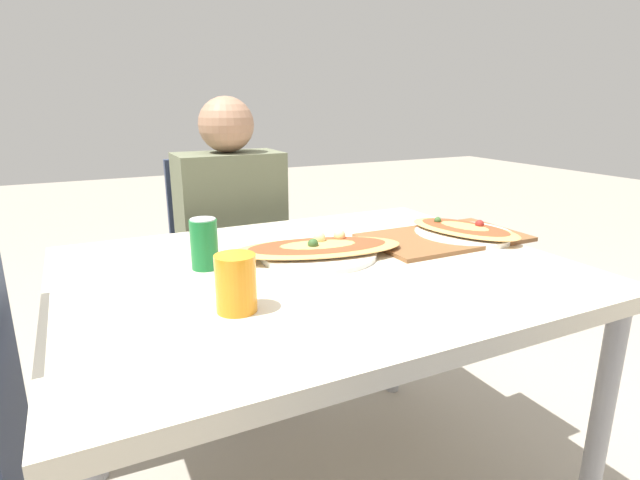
{
  "coord_description": "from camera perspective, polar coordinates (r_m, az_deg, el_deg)",
  "views": [
    {
      "loc": [
        -0.52,
        -1.06,
        1.15
      ],
      "look_at": [
        0.02,
        0.02,
        0.81
      ],
      "focal_mm": 28.0,
      "sensor_mm": 36.0,
      "label": 1
    }
  ],
  "objects": [
    {
      "name": "pizza_second",
      "position": [
        1.57,
        16.12,
        1.01
      ],
      "size": [
        0.29,
        0.38,
        0.05
      ],
      "color": "white",
      "rests_on": "dining_table"
    },
    {
      "name": "drink_glass",
      "position": [
        0.98,
        -9.59,
        -4.9
      ],
      "size": [
        0.08,
        0.08,
        0.11
      ],
      "color": "orange",
      "rests_on": "dining_table"
    },
    {
      "name": "serving_tray",
      "position": [
        1.52,
        13.97,
        0.28
      ],
      "size": [
        0.47,
        0.28,
        0.01
      ],
      "color": "brown",
      "rests_on": "dining_table"
    },
    {
      "name": "pizza_main",
      "position": [
        1.31,
        -0.2,
        -1.09
      ],
      "size": [
        0.48,
        0.31,
        0.06
      ],
      "color": "white",
      "rests_on": "dining_table"
    },
    {
      "name": "dining_table",
      "position": [
        1.26,
        -0.35,
        -5.98
      ],
      "size": [
        1.22,
        0.97,
        0.75
      ],
      "color": "beige",
      "rests_on": "ground_plane"
    },
    {
      "name": "soda_can",
      "position": [
        1.24,
        -13.09,
        -0.43
      ],
      "size": [
        0.07,
        0.07,
        0.12
      ],
      "color": "#197233",
      "rests_on": "dining_table"
    },
    {
      "name": "person_seated",
      "position": [
        1.89,
        -9.97,
        1.18
      ],
      "size": [
        0.38,
        0.24,
        1.16
      ],
      "rotation": [
        0.0,
        0.0,
        3.14
      ],
      "color": "#2D2D38",
      "rests_on": "ground_plane"
    },
    {
      "name": "chair_far_seated",
      "position": [
        2.04,
        -10.71,
        -2.61
      ],
      "size": [
        0.4,
        0.4,
        0.93
      ],
      "rotation": [
        0.0,
        0.0,
        3.14
      ],
      "color": "#2D3851",
      "rests_on": "ground_plane"
    }
  ]
}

